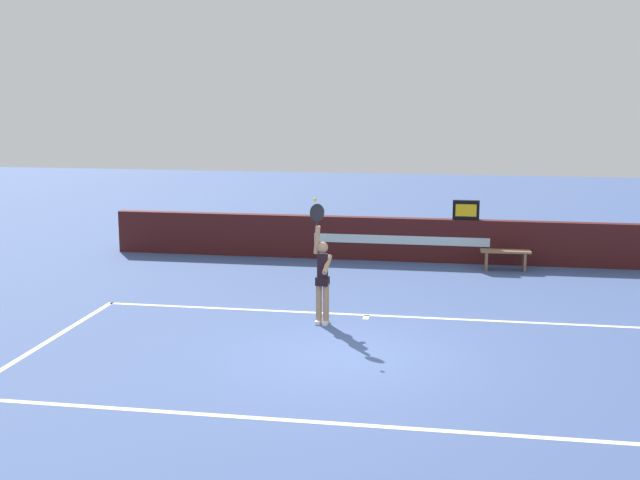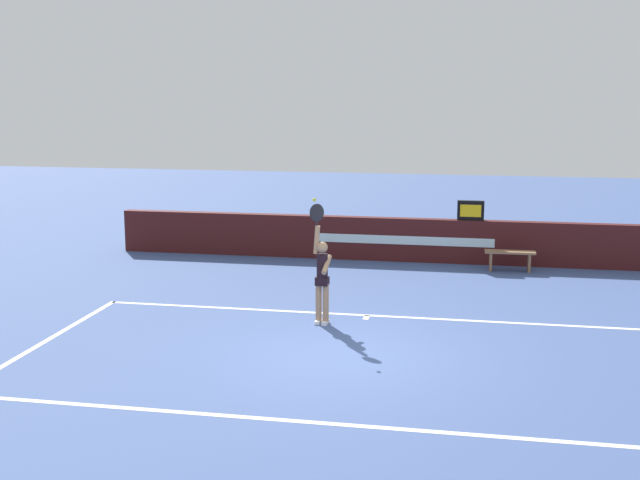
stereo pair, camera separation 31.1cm
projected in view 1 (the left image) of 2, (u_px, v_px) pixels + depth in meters
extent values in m
plane|color=#3F558B|center=(350.00, 357.00, 13.68)|extent=(60.00, 60.00, 0.00)
cube|color=white|center=(367.00, 315.00, 16.18)|extent=(10.79, 0.11, 0.00)
cube|color=white|center=(322.00, 422.00, 10.98)|extent=(10.79, 0.11, 0.00)
cube|color=white|center=(47.00, 342.00, 14.47)|extent=(0.11, 5.48, 0.00)
cube|color=white|center=(366.00, 317.00, 16.04)|extent=(0.11, 0.30, 0.00)
cube|color=#411516|center=(390.00, 239.00, 21.26)|extent=(14.84, 0.28, 1.13)
cube|color=silver|center=(401.00, 240.00, 21.07)|extent=(4.52, 0.01, 0.22)
cube|color=black|center=(466.00, 210.00, 20.79)|extent=(0.67, 0.13, 0.50)
cube|color=yellow|center=(466.00, 210.00, 20.72)|extent=(0.52, 0.01, 0.31)
cylinder|color=#9C7757|center=(326.00, 304.00, 15.51)|extent=(0.12, 0.12, 0.79)
cylinder|color=#9C7757|center=(319.00, 303.00, 15.55)|extent=(0.12, 0.12, 0.79)
cube|color=white|center=(326.00, 322.00, 15.56)|extent=(0.12, 0.25, 0.07)
cube|color=white|center=(319.00, 322.00, 15.59)|extent=(0.12, 0.25, 0.07)
cylinder|color=black|center=(322.00, 269.00, 15.41)|extent=(0.21, 0.21, 0.56)
cube|color=black|center=(322.00, 281.00, 15.45)|extent=(0.26, 0.22, 0.16)
sphere|color=#9C7757|center=(322.00, 247.00, 15.33)|extent=(0.21, 0.21, 0.21)
cylinder|color=#9C7757|center=(317.00, 240.00, 15.33)|extent=(0.14, 0.10, 0.54)
cylinder|color=#9C7757|center=(327.00, 265.00, 15.30)|extent=(0.13, 0.47, 0.32)
ellipsoid|color=black|center=(317.00, 213.00, 15.24)|extent=(0.33, 0.06, 0.38)
cylinder|color=black|center=(317.00, 223.00, 15.27)|extent=(0.03, 0.03, 0.18)
sphere|color=#C6DB31|center=(315.00, 200.00, 14.90)|extent=(0.07, 0.07, 0.07)
cube|color=#886243|center=(506.00, 251.00, 20.10)|extent=(1.22, 0.40, 0.05)
cube|color=#886243|center=(486.00, 260.00, 20.21)|extent=(0.07, 0.32, 0.48)
cube|color=#886243|center=(524.00, 261.00, 20.08)|extent=(0.07, 0.32, 0.48)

